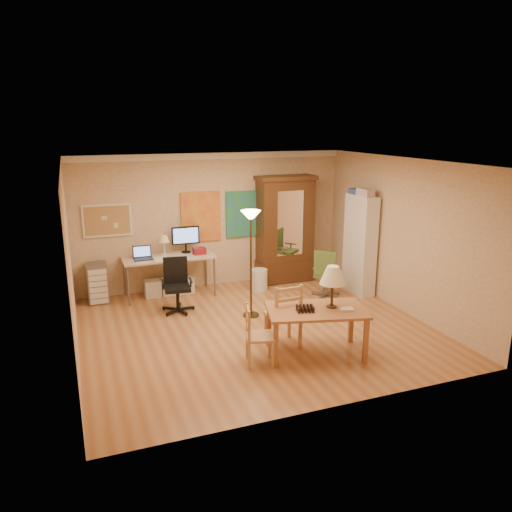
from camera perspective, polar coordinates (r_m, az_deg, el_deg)
name	(u,v)px	position (r m, az deg, el deg)	size (l,w,h in m)	color
floor	(256,329)	(8.26, -0.01, -8.31)	(5.50, 5.50, 0.00)	#9E6138
crown_molding	(212,156)	(9.95, -5.08, 11.33)	(5.50, 0.08, 0.12)	white
corkboard	(107,220)	(9.76, -16.64, 3.93)	(0.90, 0.04, 0.62)	tan
art_panel_left	(201,217)	(10.04, -6.32, 4.48)	(0.80, 0.04, 1.00)	gold
art_panel_right	(243,214)	(10.29, -1.45, 4.83)	(0.75, 0.04, 0.95)	teal
dining_table	(322,300)	(7.20, 7.59, -4.96)	(1.56, 1.16, 1.31)	brown
ladder_chair_back	(284,316)	(7.53, 3.21, -6.92)	(0.47, 0.45, 0.99)	tan
ladder_chair_left	(258,337)	(7.01, 0.19, -9.23)	(0.46, 0.48, 0.85)	tan
torchiere_lamp	(251,232)	(8.35, -0.60, 2.72)	(0.34, 0.34, 1.86)	#3A2D17
computer_desk	(171,271)	(9.83, -9.74, -1.70)	(1.74, 0.76, 1.31)	#C2AC8E
office_chair_black	(177,297)	(9.02, -8.97, -4.70)	(0.59, 0.59, 0.96)	black
office_chair_green	(326,284)	(9.74, 8.04, -3.20)	(0.61, 0.61, 0.94)	slate
drawer_cart	(98,283)	(9.78, -17.65, -2.97)	(0.37, 0.45, 0.74)	slate
armoire	(285,236)	(10.48, 3.31, 2.30)	(1.21, 0.57, 2.23)	#38240F
bookshelf	(360,245)	(9.92, 11.79, 1.25)	(0.29, 0.77, 1.94)	white
wastebin	(259,280)	(10.04, 0.34, -2.72)	(0.34, 0.34, 0.43)	silver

